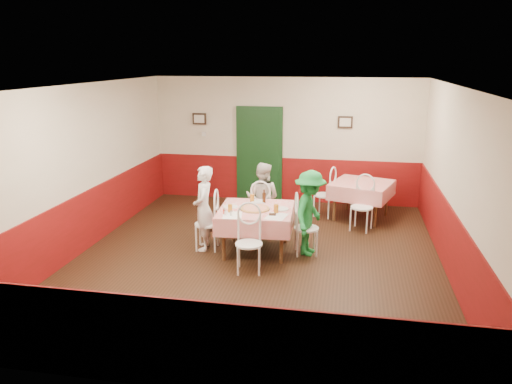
% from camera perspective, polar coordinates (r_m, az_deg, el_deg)
% --- Properties ---
extents(floor, '(7.00, 7.00, 0.00)m').
position_cam_1_polar(floor, '(8.35, 0.17, -7.50)').
color(floor, black).
rests_on(floor, ground).
extents(ceiling, '(7.00, 7.00, 0.00)m').
position_cam_1_polar(ceiling, '(7.72, 0.19, 12.06)').
color(ceiling, white).
rests_on(ceiling, back_wall).
extents(back_wall, '(6.00, 0.10, 2.80)m').
position_cam_1_polar(back_wall, '(11.31, 3.44, 5.89)').
color(back_wall, beige).
rests_on(back_wall, ground).
extents(front_wall, '(6.00, 0.10, 2.80)m').
position_cam_1_polar(front_wall, '(4.68, -7.75, -7.85)').
color(front_wall, beige).
rests_on(front_wall, ground).
extents(left_wall, '(0.10, 7.00, 2.80)m').
position_cam_1_polar(left_wall, '(8.95, -19.08, 2.61)').
color(left_wall, beige).
rests_on(left_wall, ground).
extents(right_wall, '(0.10, 7.00, 2.80)m').
position_cam_1_polar(right_wall, '(7.95, 21.95, 0.83)').
color(right_wall, beige).
rests_on(right_wall, ground).
extents(wainscot_back, '(6.00, 0.03, 1.00)m').
position_cam_1_polar(wainscot_back, '(11.48, 3.36, 1.44)').
color(wainscot_back, maroon).
rests_on(wainscot_back, ground).
extents(wainscot_front, '(6.00, 0.03, 1.00)m').
position_cam_1_polar(wainscot_front, '(5.11, -7.32, -17.11)').
color(wainscot_front, maroon).
rests_on(wainscot_front, ground).
extents(wainscot_left, '(0.03, 7.00, 1.00)m').
position_cam_1_polar(wainscot_left, '(9.17, -18.52, -2.89)').
color(wainscot_left, maroon).
rests_on(wainscot_left, ground).
extents(wainscot_right, '(0.03, 7.00, 1.00)m').
position_cam_1_polar(wainscot_right, '(8.20, 21.23, -5.26)').
color(wainscot_right, maroon).
rests_on(wainscot_right, ground).
extents(door, '(0.96, 0.06, 2.10)m').
position_cam_1_polar(door, '(11.42, 0.38, 4.22)').
color(door, black).
rests_on(door, ground).
extents(picture_left, '(0.32, 0.03, 0.26)m').
position_cam_1_polar(picture_left, '(11.62, -6.49, 8.31)').
color(picture_left, black).
rests_on(picture_left, back_wall).
extents(picture_right, '(0.32, 0.03, 0.26)m').
position_cam_1_polar(picture_right, '(11.11, 10.17, 7.86)').
color(picture_right, black).
rests_on(picture_right, back_wall).
extents(thermostat, '(0.10, 0.03, 0.10)m').
position_cam_1_polar(thermostat, '(11.64, -5.97, 6.60)').
color(thermostat, white).
rests_on(thermostat, back_wall).
extents(main_table, '(1.29, 1.29, 0.77)m').
position_cam_1_polar(main_table, '(8.49, 0.00, -4.40)').
color(main_table, red).
rests_on(main_table, ground).
extents(second_table, '(1.41, 1.41, 0.77)m').
position_cam_1_polar(second_table, '(10.45, 11.91, -0.96)').
color(second_table, red).
rests_on(second_table, ground).
extents(chair_left, '(0.46, 0.46, 0.90)m').
position_cam_1_polar(chair_left, '(8.61, -5.63, -3.67)').
color(chair_left, white).
rests_on(chair_left, ground).
extents(chair_right, '(0.50, 0.50, 0.90)m').
position_cam_1_polar(chair_right, '(8.40, 5.77, -4.15)').
color(chair_right, white).
rests_on(chair_right, ground).
extents(chair_far, '(0.43, 0.43, 0.90)m').
position_cam_1_polar(chair_far, '(9.27, 0.68, -2.22)').
color(chair_far, white).
rests_on(chair_far, ground).
extents(chair_near, '(0.48, 0.48, 0.90)m').
position_cam_1_polar(chair_near, '(7.67, -0.82, -5.98)').
color(chair_near, white).
rests_on(chair_near, ground).
extents(chair_second_a, '(0.53, 0.53, 0.90)m').
position_cam_1_polar(chair_second_a, '(10.43, 7.82, -0.36)').
color(chair_second_a, white).
rests_on(chair_second_a, ground).
extents(chair_second_b, '(0.53, 0.53, 0.90)m').
position_cam_1_polar(chair_second_b, '(9.71, 12.00, -1.74)').
color(chair_second_b, white).
rests_on(chair_second_b, ground).
extents(pizza, '(0.50, 0.50, 0.03)m').
position_cam_1_polar(pizza, '(8.32, -0.11, -1.90)').
color(pizza, '#B74723').
rests_on(pizza, main_table).
extents(plate_left, '(0.26, 0.26, 0.01)m').
position_cam_1_polar(plate_left, '(8.46, -2.92, -1.70)').
color(plate_left, white).
rests_on(plate_left, main_table).
extents(plate_right, '(0.26, 0.26, 0.01)m').
position_cam_1_polar(plate_right, '(8.34, 2.89, -1.94)').
color(plate_right, white).
rests_on(plate_right, main_table).
extents(plate_far, '(0.26, 0.26, 0.01)m').
position_cam_1_polar(plate_far, '(8.75, 0.27, -1.10)').
color(plate_far, white).
rests_on(plate_far, main_table).
extents(glass_a, '(0.08, 0.08, 0.13)m').
position_cam_1_polar(glass_a, '(8.17, -2.98, -1.87)').
color(glass_a, '#BF7219').
rests_on(glass_a, main_table).
extents(glass_b, '(0.08, 0.08, 0.14)m').
position_cam_1_polar(glass_b, '(8.13, 2.32, -1.93)').
color(glass_b, '#BF7219').
rests_on(glass_b, main_table).
extents(glass_c, '(0.08, 0.08, 0.13)m').
position_cam_1_polar(glass_c, '(8.75, -0.44, -0.70)').
color(glass_c, '#BF7219').
rests_on(glass_c, main_table).
extents(beer_bottle, '(0.06, 0.06, 0.21)m').
position_cam_1_polar(beer_bottle, '(8.68, 0.92, -0.56)').
color(beer_bottle, '#381C0A').
rests_on(beer_bottle, main_table).
extents(shaker_a, '(0.04, 0.04, 0.09)m').
position_cam_1_polar(shaker_a, '(8.03, -3.52, -2.36)').
color(shaker_a, silver).
rests_on(shaker_a, main_table).
extents(shaker_b, '(0.04, 0.04, 0.09)m').
position_cam_1_polar(shaker_b, '(7.99, -2.87, -2.43)').
color(shaker_b, silver).
rests_on(shaker_b, main_table).
extents(shaker_c, '(0.04, 0.04, 0.09)m').
position_cam_1_polar(shaker_c, '(8.09, -3.64, -2.22)').
color(shaker_c, '#B23319').
rests_on(shaker_c, main_table).
extents(menu_left, '(0.37, 0.45, 0.00)m').
position_cam_1_polar(menu_left, '(8.03, -2.72, -2.67)').
color(menu_left, white).
rests_on(menu_left, main_table).
extents(menu_right, '(0.36, 0.44, 0.00)m').
position_cam_1_polar(menu_right, '(7.97, 2.35, -2.81)').
color(menu_right, white).
rests_on(menu_right, main_table).
extents(wallet, '(0.11, 0.10, 0.02)m').
position_cam_1_polar(wallet, '(8.04, 1.90, -2.57)').
color(wallet, black).
rests_on(wallet, main_table).
extents(diner_left, '(0.45, 0.59, 1.46)m').
position_cam_1_polar(diner_left, '(8.53, -6.01, -1.87)').
color(diner_left, gray).
rests_on(diner_left, ground).
extents(diner_far, '(0.75, 0.63, 1.36)m').
position_cam_1_polar(diner_far, '(9.25, 0.72, -0.76)').
color(diner_far, gray).
rests_on(diner_far, ground).
extents(diner_right, '(0.70, 1.01, 1.44)m').
position_cam_1_polar(diner_right, '(8.32, 6.17, -2.41)').
color(diner_right, gray).
rests_on(diner_right, ground).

